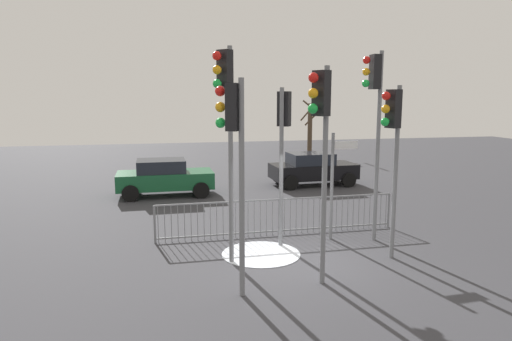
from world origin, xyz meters
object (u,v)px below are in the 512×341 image
Objects in this scene: traffic_light_rear_right at (234,139)px; car_green_near at (164,177)px; car_black_trailing at (312,168)px; traffic_light_mid_right at (393,133)px; traffic_light_foreground_right at (284,131)px; bare_tree_left at (311,126)px; traffic_light_mid_left at (375,104)px; direction_sign_post at (334,180)px; traffic_light_foreground_left at (226,107)px; traffic_light_rear_left at (321,127)px.

traffic_light_rear_right is 1.13× the size of car_green_near.
car_black_trailing is at bearing 6.53° from car_green_near.
traffic_light_mid_right is 9.84m from car_black_trailing.
traffic_light_foreground_right reaches higher than bare_tree_left.
traffic_light_mid_left is (2.46, -0.20, 0.68)m from traffic_light_foreground_right.
traffic_light_foreground_right is (1.80, 2.89, -0.08)m from traffic_light_rear_right.
traffic_light_mid_right is at bearing -46.58° from traffic_light_rear_right.
bare_tree_left is at bearing 106.15° from traffic_light_foreground_right.
traffic_light_rear_right is 0.84× the size of traffic_light_mid_left.
direction_sign_post is 18.82m from bare_tree_left.
traffic_light_foreground_left is at bearing -108.42° from traffic_light_foreground_right.
car_black_trailing is (2.08, 7.68, -0.91)m from direction_sign_post.
traffic_light_mid_left is at bearing -73.91° from traffic_light_rear_left.
bare_tree_left is (4.81, 19.77, -1.11)m from traffic_light_mid_right.
direction_sign_post is at bearing -105.73° from traffic_light_foreground_left.
traffic_light_foreground_right is at bearing -177.93° from direction_sign_post.
traffic_light_rear_right is at bearing -83.69° from car_green_near.
traffic_light_mid_left is 8.63m from car_black_trailing.
bare_tree_left is (8.72, 19.27, -1.73)m from traffic_light_foreground_left.
bare_tree_left is (8.84, 21.02, -1.17)m from traffic_light_rear_right.
traffic_light_foreground_left is at bearing 15.35° from traffic_light_rear_left.
traffic_light_foreground_left is at bearing 22.36° from traffic_light_rear_right.
traffic_light_rear_right reaches higher than bare_tree_left.
traffic_light_mid_left is at bearing 32.81° from traffic_light_foreground_right.
traffic_light_mid_right is 1.01× the size of traffic_light_foreground_right.
traffic_light_rear_right is 10.24m from car_green_near.
traffic_light_foreground_right is at bearing -67.36° from car_green_near.
bare_tree_left is at bearing 47.31° from car_green_near.
car_black_trailing is at bearing 71.53° from direction_sign_post.
traffic_light_foreground_right is at bearing -5.75° from traffic_light_rear_right.
bare_tree_left reaches higher than car_black_trailing.
direction_sign_post is 8.01m from car_black_trailing.
traffic_light_rear_left is at bearing -110.80° from car_black_trailing.
car_black_trailing is 10.93m from bare_tree_left.
traffic_light_mid_right is 2.76m from traffic_light_foreground_right.
car_black_trailing is (1.36, 9.47, -2.33)m from traffic_light_mid_right.
bare_tree_left is at bearing 69.59° from direction_sign_post.
bare_tree_left is at bearing -62.09° from traffic_light_foreground_left.
car_black_trailing is 0.94× the size of bare_tree_left.
traffic_light_mid_right reaches higher than traffic_light_foreground_right.
direction_sign_post is at bearing -21.25° from traffic_light_rear_right.
direction_sign_post is (1.50, 0.14, -1.40)m from traffic_light_foreground_right.
direction_sign_post is at bearing -107.29° from car_black_trailing.
traffic_light_rear_right is 5.08m from traffic_light_mid_left.
traffic_light_rear_right is 0.94× the size of traffic_light_rear_left.
car_green_near is at bearing -13.31° from traffic_light_rear_left.
direction_sign_post is at bearing -57.29° from car_green_near.
traffic_light_foreground_left is (-3.91, 0.50, 0.62)m from traffic_light_mid_right.
traffic_light_rear_right is 3.41m from traffic_light_foreground_right.
traffic_light_mid_right is 1.61m from traffic_light_mid_left.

